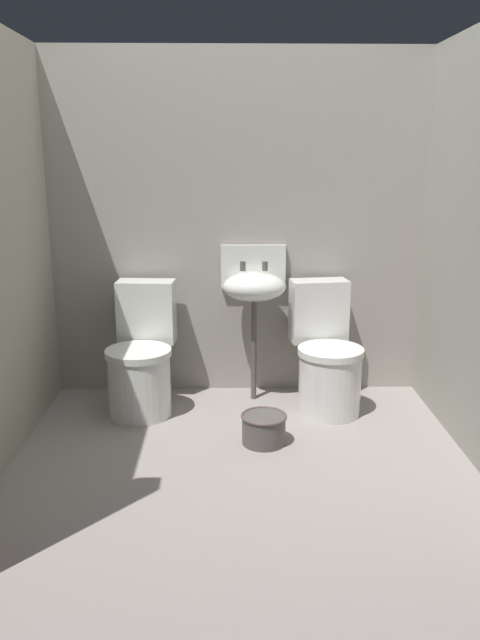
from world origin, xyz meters
TOP-DOWN VIEW (x-y plane):
  - ground_plane at (0.00, 0.00)m, footprint 2.81×2.58m
  - wall_back at (0.00, 1.14)m, footprint 2.81×0.10m
  - toilet_left at (-0.60, 0.74)m, footprint 0.43×0.62m
  - toilet_right at (0.55, 0.74)m, footprint 0.45×0.63m
  - sink at (0.10, 0.92)m, footprint 0.42×0.35m
  - bucket at (0.13, 0.24)m, footprint 0.26×0.26m

SIDE VIEW (x-z plane):
  - ground_plane at x=0.00m, z-range -0.08..0.00m
  - bucket at x=0.13m, z-range 0.00..0.17m
  - toilet_left at x=-0.60m, z-range -0.07..0.71m
  - toilet_right at x=0.55m, z-range -0.07..0.71m
  - sink at x=0.10m, z-range 0.26..1.25m
  - wall_back at x=0.00m, z-range 0.00..2.20m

